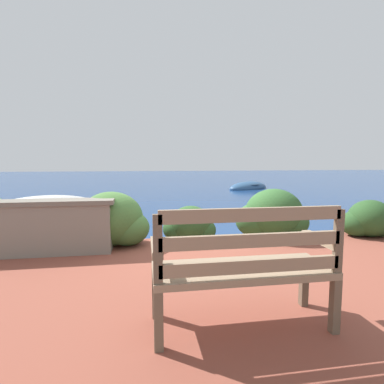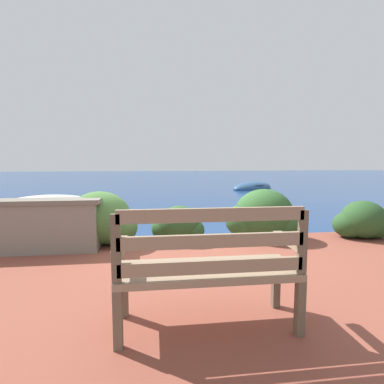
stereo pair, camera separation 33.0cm
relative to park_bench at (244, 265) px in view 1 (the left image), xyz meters
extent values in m
plane|color=navy|center=(0.10, 2.71, -0.70)|extent=(80.00, 80.00, 0.00)
cube|color=brown|center=(-0.63, 0.26, -0.28)|extent=(0.06, 0.06, 0.40)
cube|color=brown|center=(0.63, 0.26, -0.28)|extent=(0.06, 0.06, 0.40)
cube|color=brown|center=(-0.63, -0.16, -0.28)|extent=(0.06, 0.06, 0.40)
cube|color=brown|center=(0.63, -0.16, -0.28)|extent=(0.06, 0.06, 0.40)
cube|color=#8C755B|center=(0.00, 0.05, -0.06)|extent=(1.31, 0.48, 0.05)
cube|color=#8C755B|center=(0.00, -0.16, 0.05)|extent=(1.25, 0.04, 0.09)
cube|color=#8C755B|center=(0.00, -0.16, 0.22)|extent=(1.25, 0.04, 0.09)
cube|color=#8C755B|center=(0.00, -0.16, 0.40)|extent=(1.25, 0.04, 0.09)
cube|color=brown|center=(-0.63, -0.16, 0.19)|extent=(0.06, 0.04, 0.45)
cube|color=brown|center=(0.63, -0.16, 0.19)|extent=(0.06, 0.04, 0.45)
cube|color=#8C755B|center=(-0.63, 0.05, 0.15)|extent=(0.07, 0.43, 0.05)
cube|color=#8C755B|center=(0.63, 0.05, 0.15)|extent=(0.07, 0.43, 0.05)
cube|color=gray|center=(-2.14, 2.15, -0.15)|extent=(1.97, 0.35, 0.66)
cube|color=#6C655B|center=(-2.14, 2.15, 0.21)|extent=(2.07, 0.39, 0.06)
ellipsoid|color=#426B33|center=(-1.19, 2.44, -0.09)|extent=(0.93, 0.84, 0.79)
ellipsoid|color=#426B33|center=(-1.45, 2.50, -0.20)|extent=(0.70, 0.63, 0.56)
ellipsoid|color=#426B33|center=(-0.96, 2.39, -0.23)|extent=(0.65, 0.58, 0.51)
ellipsoid|color=#284C23|center=(-0.01, 2.44, -0.21)|extent=(0.65, 0.58, 0.55)
ellipsoid|color=#284C23|center=(-0.19, 2.49, -0.29)|extent=(0.49, 0.44, 0.39)
ellipsoid|color=#284C23|center=(0.15, 2.41, -0.30)|extent=(0.45, 0.41, 0.36)
ellipsoid|color=#2D5628|center=(1.35, 2.46, -0.09)|extent=(0.93, 0.84, 0.79)
ellipsoid|color=#2D5628|center=(1.09, 2.53, -0.20)|extent=(0.70, 0.63, 0.56)
ellipsoid|color=#2D5628|center=(1.58, 2.42, -0.23)|extent=(0.65, 0.59, 0.51)
ellipsoid|color=#284C23|center=(2.94, 2.28, -0.18)|extent=(0.71, 0.64, 0.60)
ellipsoid|color=#284C23|center=(2.75, 2.34, -0.27)|extent=(0.53, 0.48, 0.42)
ellipsoid|color=#284C23|center=(3.12, 2.25, -0.29)|extent=(0.50, 0.45, 0.39)
ellipsoid|color=silver|center=(-3.49, 7.05, -0.64)|extent=(3.20, 2.06, 0.83)
torus|color=gray|center=(-3.49, 7.05, -0.41)|extent=(1.42, 1.42, 0.07)
cube|color=#846647|center=(-3.92, 6.89, -0.44)|extent=(0.41, 0.86, 0.04)
cube|color=#846647|center=(-3.14, 7.18, -0.44)|extent=(0.41, 0.86, 0.04)
ellipsoid|color=#2D517A|center=(4.73, 13.01, -0.65)|extent=(2.85, 2.32, 0.67)
torus|color=#2D4157|center=(4.73, 13.01, -0.47)|extent=(1.54, 1.54, 0.07)
cube|color=#846647|center=(5.08, 13.22, -0.50)|extent=(0.56, 0.82, 0.04)
cube|color=#846647|center=(4.45, 12.84, -0.50)|extent=(0.56, 0.82, 0.04)
camera|label=1|loc=(-0.71, -2.01, 0.75)|focal=28.00mm
camera|label=2|loc=(-0.38, -2.06, 0.75)|focal=28.00mm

